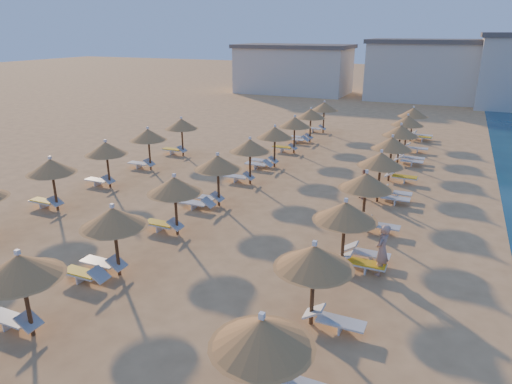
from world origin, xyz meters
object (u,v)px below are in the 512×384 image
at_px(parasol_row_east, 366,182).
at_px(beachgoer_c, 364,183).
at_px(beachgoer_a, 382,250).
at_px(parasol_row_west, 218,163).

distance_m(parasol_row_east, beachgoer_c, 4.35).
distance_m(beachgoer_c, beachgoer_a, 8.03).
height_order(parasol_row_east, beachgoer_c, parasol_row_east).
height_order(parasol_row_east, parasol_row_west, same).
bearing_deg(parasol_row_east, beachgoer_a, -69.45).
bearing_deg(beachgoer_c, parasol_row_east, -33.28).
xyz_separation_m(beachgoer_c, beachgoer_a, (2.17, -7.73, 0.16)).
xyz_separation_m(parasol_row_east, beachgoer_c, (-0.79, 4.04, -1.40)).
bearing_deg(beachgoer_a, parasol_row_west, -98.75).
height_order(beachgoer_c, beachgoer_a, beachgoer_a).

